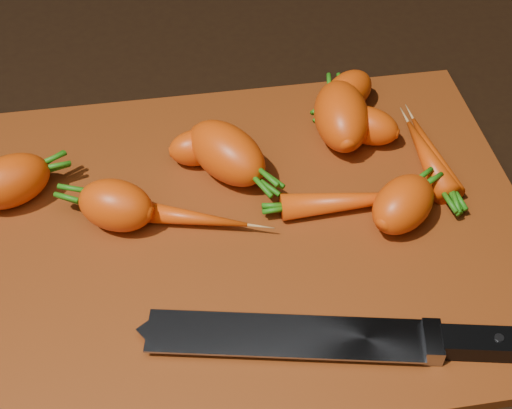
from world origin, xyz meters
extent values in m
cube|color=black|center=(0.00, 0.00, -0.01)|extent=(2.00, 2.00, 0.01)
cube|color=maroon|center=(0.00, 0.00, 0.01)|extent=(0.50, 0.40, 0.01)
ellipsoid|color=#DE470C|center=(-0.22, 0.07, 0.04)|extent=(0.09, 0.07, 0.05)
ellipsoid|color=#DE470C|center=(-0.12, 0.02, 0.04)|extent=(0.08, 0.07, 0.05)
ellipsoid|color=#DE470C|center=(-0.02, 0.07, 0.04)|extent=(0.10, 0.10, 0.05)
ellipsoid|color=#DE470C|center=(0.10, 0.11, 0.04)|extent=(0.06, 0.10, 0.05)
ellipsoid|color=#DE470C|center=(0.12, 0.15, 0.03)|extent=(0.07, 0.07, 0.04)
ellipsoid|color=#DE470C|center=(-0.05, 0.09, 0.03)|extent=(0.06, 0.04, 0.04)
ellipsoid|color=#DE470C|center=(0.13, 0.10, 0.03)|extent=(0.08, 0.07, 0.04)
ellipsoid|color=#DE470C|center=(0.18, 0.06, 0.02)|extent=(0.03, 0.11, 0.02)
ellipsoid|color=#DE470C|center=(0.09, 0.01, 0.02)|extent=(0.14, 0.03, 0.03)
ellipsoid|color=#DE470C|center=(0.18, 0.05, 0.03)|extent=(0.03, 0.11, 0.03)
ellipsoid|color=#DE470C|center=(0.13, -0.02, 0.04)|extent=(0.08, 0.08, 0.05)
ellipsoid|color=#DE470C|center=(-0.06, 0.01, 0.02)|extent=(0.11, 0.06, 0.02)
cube|color=gray|center=(-0.11, -0.10, 0.02)|extent=(0.22, 0.08, 0.00)
cube|color=gray|center=(0.01, -0.13, 0.02)|extent=(0.02, 0.04, 0.02)
cube|color=black|center=(0.07, -0.14, 0.02)|extent=(0.13, 0.05, 0.02)
cylinder|color=#B2B2B7|center=(0.06, -0.14, 0.03)|extent=(0.01, 0.01, 0.00)
camera|label=1|loc=(-0.07, -0.42, 0.50)|focal=50.00mm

